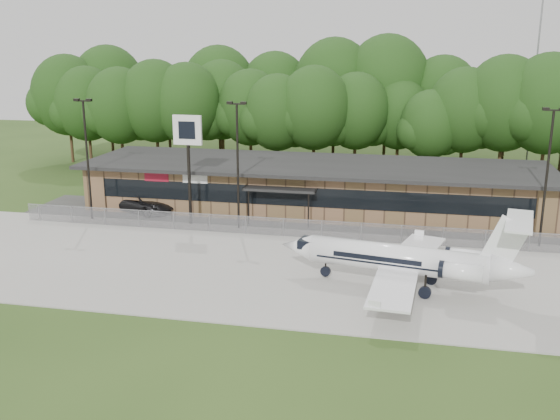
% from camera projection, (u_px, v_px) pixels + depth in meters
% --- Properties ---
extents(ground, '(160.00, 160.00, 0.00)m').
position_uv_depth(ground, '(246.00, 318.00, 34.07)').
color(ground, '#2A4518').
rests_on(ground, ground).
extents(apron, '(64.00, 18.00, 0.08)m').
position_uv_depth(apron, '(277.00, 268.00, 41.62)').
color(apron, '#9E9B93').
rests_on(apron, ground).
extents(parking_lot, '(50.00, 9.00, 0.06)m').
position_uv_depth(parking_lot, '(306.00, 222.00, 52.49)').
color(parking_lot, '#383835').
rests_on(parking_lot, ground).
extents(terminal, '(41.00, 11.65, 4.30)m').
position_uv_depth(terminal, '(314.00, 186.00, 56.14)').
color(terminal, brown).
rests_on(terminal, ground).
extents(fence, '(46.00, 0.04, 1.52)m').
position_uv_depth(fence, '(296.00, 228.00, 48.05)').
color(fence, gray).
rests_on(fence, ground).
extents(treeline, '(72.00, 12.00, 15.00)m').
position_uv_depth(treeline, '(339.00, 107.00, 71.84)').
color(treeline, '#1D3B12').
rests_on(treeline, ground).
extents(radio_mast, '(0.20, 0.20, 25.00)m').
position_uv_depth(radio_mast, '(537.00, 62.00, 71.81)').
color(radio_mast, gray).
rests_on(radio_mast, ground).
extents(light_pole_left, '(1.55, 0.30, 10.23)m').
position_uv_depth(light_pole_left, '(87.00, 150.00, 51.74)').
color(light_pole_left, black).
rests_on(light_pole_left, ground).
extents(light_pole_mid, '(1.55, 0.30, 10.23)m').
position_uv_depth(light_pole_mid, '(238.00, 156.00, 49.13)').
color(light_pole_mid, black).
rests_on(light_pole_mid, ground).
extents(light_pole_right, '(1.55, 0.30, 10.23)m').
position_uv_depth(light_pole_right, '(548.00, 168.00, 44.51)').
color(light_pole_right, black).
rests_on(light_pole_right, ground).
extents(business_jet, '(15.39, 13.80, 5.18)m').
position_uv_depth(business_jet, '(406.00, 261.00, 37.64)').
color(business_jet, white).
rests_on(business_jet, ground).
extents(suv, '(7.09, 5.21, 1.79)m').
position_uv_depth(suv, '(143.00, 202.00, 55.45)').
color(suv, '#272729').
rests_on(suv, ground).
extents(pole_sign, '(2.38, 0.34, 9.06)m').
position_uv_depth(pole_sign, '(188.00, 142.00, 50.01)').
color(pole_sign, black).
rests_on(pole_sign, ground).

